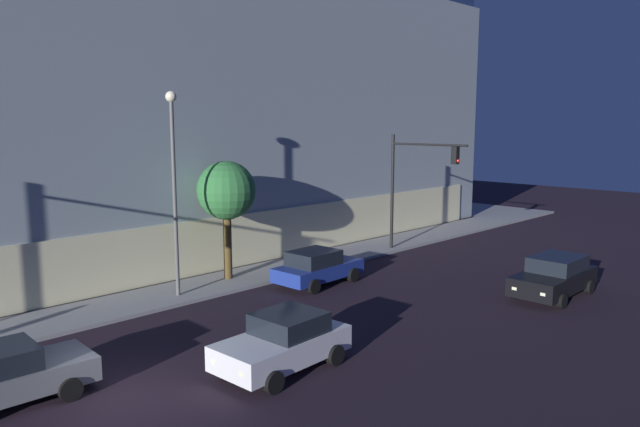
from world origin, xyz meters
TOP-DOWN VIEW (x-y plane):
  - ground_plane at (0.00, 0.00)m, footprint 120.00×120.00m
  - modern_building at (14.20, 21.86)m, footprint 37.67×26.03m
  - traffic_light_far_corner at (19.70, 4.98)m, footprint 0.32×4.74m
  - street_lamp_sidewalk at (6.02, 6.86)m, footprint 0.44×0.44m
  - sidewalk_tree at (9.09, 7.56)m, footprint 2.63×2.63m
  - car_white at (4.37, -1.53)m, footprint 4.19×2.33m
  - car_blue at (11.60, 4.32)m, footprint 4.32×2.24m
  - car_black at (17.32, -3.98)m, footprint 4.63×2.21m

SIDE VIEW (x-z plane):
  - ground_plane at x=0.00m, z-range 0.00..0.00m
  - car_blue at x=11.60m, z-range 0.01..1.58m
  - car_white at x=4.37m, z-range 0.00..1.64m
  - car_black at x=17.32m, z-range 0.01..1.67m
  - sidewalk_tree at x=9.09m, z-range 1.45..6.81m
  - traffic_light_far_corner at x=19.70m, z-range 1.21..7.61m
  - street_lamp_sidewalk at x=6.02m, z-range 1.18..9.45m
  - modern_building at x=14.20m, z-range -0.08..18.31m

